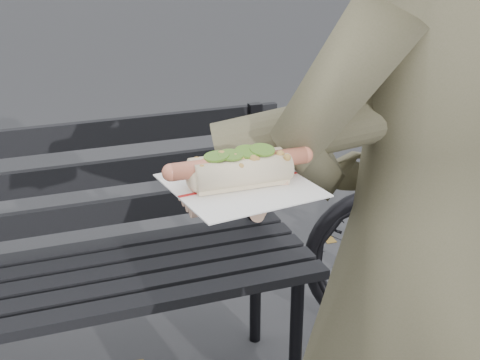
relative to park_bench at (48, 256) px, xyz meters
name	(u,v)px	position (x,y,z in m)	size (l,w,h in m)	color
park_bench	(48,256)	(0.00, 0.00, 0.00)	(1.50, 0.44, 0.88)	black
person	(417,255)	(0.61, -0.88, 0.34)	(0.63, 0.41, 1.73)	#4F4E35
held_hotdog	(338,132)	(0.42, -0.90, 0.61)	(0.62, 0.30, 0.20)	#4F4E35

